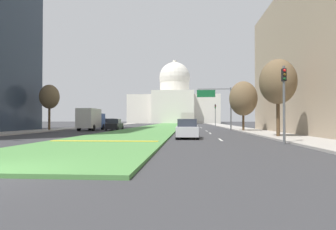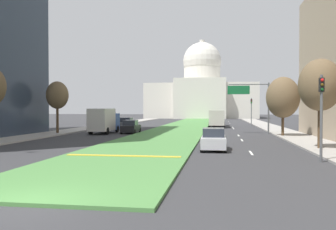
% 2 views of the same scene
% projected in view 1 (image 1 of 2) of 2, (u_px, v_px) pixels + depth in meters
% --- Properties ---
extents(ground_plane, '(260.00, 260.00, 0.00)m').
position_uv_depth(ground_plane, '(163.00, 126.00, 64.15)').
color(ground_plane, '#333335').
extents(grass_median, '(8.31, 101.87, 0.14)m').
position_uv_depth(grass_median, '(161.00, 127.00, 58.51)').
color(grass_median, '#4C8442').
rests_on(grass_median, ground_plane).
extents(median_curb_nose, '(7.48, 0.50, 0.04)m').
position_uv_depth(median_curb_nose, '(104.00, 141.00, 18.88)').
color(median_curb_nose, gold).
rests_on(median_curb_nose, grass_median).
extents(lane_dashes_right, '(0.16, 65.64, 0.01)m').
position_uv_depth(lane_dashes_right, '(201.00, 128.00, 54.29)').
color(lane_dashes_right, silver).
rests_on(lane_dashes_right, ground_plane).
extents(sidewalk_left, '(4.00, 101.87, 0.15)m').
position_uv_depth(sidewalk_left, '(84.00, 127.00, 53.91)').
color(sidewalk_left, '#9E9991').
rests_on(sidewalk_left, ground_plane).
extents(sidewalk_right, '(4.00, 101.87, 0.15)m').
position_uv_depth(sidewalk_right, '(235.00, 128.00, 51.82)').
color(sidewalk_right, '#9E9991').
rests_on(sidewalk_right, ground_plane).
extents(capitol_building, '(37.11, 29.21, 27.54)m').
position_uv_depth(capitol_building, '(174.00, 103.00, 119.93)').
color(capitol_building, silver).
rests_on(capitol_building, ground_plane).
extents(traffic_light_near_right, '(0.28, 0.35, 5.20)m').
position_uv_depth(traffic_light_near_right, '(284.00, 94.00, 18.18)').
color(traffic_light_near_right, '#515456').
rests_on(traffic_light_near_right, ground_plane).
extents(traffic_light_far_right, '(0.28, 0.35, 5.20)m').
position_uv_depth(traffic_light_far_right, '(215.00, 112.00, 63.37)').
color(traffic_light_far_right, '#515456').
rests_on(traffic_light_far_right, ground_plane).
extents(overhead_guide_sign, '(5.25, 0.20, 6.50)m').
position_uv_depth(overhead_guide_sign, '(218.00, 100.00, 41.97)').
color(overhead_guide_sign, '#515456').
rests_on(overhead_guide_sign, ground_plane).
extents(street_tree_right_near, '(3.22, 3.22, 7.04)m').
position_uv_depth(street_tree_right_near, '(278.00, 82.00, 24.53)').
color(street_tree_right_near, '#4C3823').
rests_on(street_tree_right_near, ground_plane).
extents(street_tree_left_mid, '(2.77, 2.77, 6.63)m').
position_uv_depth(street_tree_left_mid, '(49.00, 97.00, 39.47)').
color(street_tree_left_mid, '#4C3823').
rests_on(street_tree_left_mid, ground_plane).
extents(street_tree_right_mid, '(3.72, 3.72, 6.80)m').
position_uv_depth(street_tree_right_mid, '(243.00, 99.00, 37.10)').
color(street_tree_right_mid, '#4C3823').
rests_on(street_tree_right_mid, ground_plane).
extents(sedan_lead_stopped, '(1.93, 4.30, 1.68)m').
position_uv_depth(sedan_lead_stopped, '(187.00, 129.00, 23.89)').
color(sedan_lead_stopped, '#BCBCC1').
rests_on(sedan_lead_stopped, ground_plane).
extents(sedan_midblock, '(2.06, 4.65, 1.71)m').
position_uv_depth(sedan_midblock, '(115.00, 125.00, 41.56)').
color(sedan_midblock, black).
rests_on(sedan_midblock, ground_plane).
extents(sedan_distant, '(2.03, 4.33, 1.79)m').
position_uv_depth(sedan_distant, '(111.00, 124.00, 51.02)').
color(sedan_distant, '#4C5156').
rests_on(sedan_distant, ground_plane).
extents(box_truck_delivery, '(2.40, 6.40, 3.20)m').
position_uv_depth(box_truck_delivery, '(91.00, 119.00, 40.89)').
color(box_truck_delivery, navy).
rests_on(box_truck_delivery, ground_plane).
extents(city_bus, '(2.62, 11.00, 2.95)m').
position_uv_depth(city_bus, '(187.00, 119.00, 58.61)').
color(city_bus, beige).
rests_on(city_bus, ground_plane).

